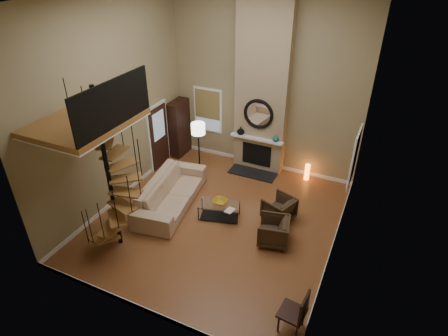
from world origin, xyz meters
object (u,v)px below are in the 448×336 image
at_px(armchair_near, 281,210).
at_px(armchair_far, 276,231).
at_px(coffee_table, 219,209).
at_px(hutch, 179,128).
at_px(side_chair, 297,312).
at_px(floor_lamp, 198,133).
at_px(sofa, 171,192).
at_px(accent_lamp, 307,172).

bearing_deg(armchair_near, armchair_far, 30.64).
bearing_deg(coffee_table, hutch, 136.00).
xyz_separation_m(hutch, side_chair, (5.59, -5.19, -0.42)).
relative_size(hutch, floor_lamp, 1.11).
xyz_separation_m(hutch, coffee_table, (2.80, -2.71, -0.67)).
distance_m(hutch, sofa, 3.06).
distance_m(floor_lamp, side_chair, 6.19).
bearing_deg(sofa, floor_lamp, -6.37).
bearing_deg(coffee_table, armchair_far, -10.06).
bearing_deg(accent_lamp, sofa, -137.49).
relative_size(sofa, armchair_near, 3.91).
bearing_deg(floor_lamp, armchair_near, -21.95).
bearing_deg(side_chair, hutch, 137.14).
xyz_separation_m(armchair_near, accent_lamp, (0.12, 2.29, -0.10)).
xyz_separation_m(armchair_far, accent_lamp, (-0.04, 3.17, -0.10)).
distance_m(sofa, armchair_near, 3.07).
height_order(armchair_near, side_chair, side_chair).
bearing_deg(floor_lamp, accent_lamp, 18.08).
relative_size(sofa, armchair_far, 3.84).
xyz_separation_m(sofa, accent_lamp, (3.14, 2.88, -0.15)).
bearing_deg(accent_lamp, floor_lamp, -161.92).
xyz_separation_m(armchair_far, coffee_table, (-1.68, 0.30, -0.07)).
relative_size(armchair_far, accent_lamp, 1.37).
distance_m(hutch, floor_lamp, 1.58).
height_order(armchair_far, side_chair, side_chair).
height_order(armchair_near, floor_lamp, floor_lamp).
relative_size(armchair_near, armchair_far, 0.98).
relative_size(armchair_near, side_chair, 0.73).
xyz_separation_m(armchair_near, coffee_table, (-1.52, -0.58, -0.07)).
bearing_deg(accent_lamp, side_chair, -77.96).
xyz_separation_m(armchair_near, armchair_far, (0.16, -0.88, 0.00)).
relative_size(coffee_table, side_chair, 1.18).
bearing_deg(coffee_table, armchair_near, 20.87).
xyz_separation_m(armchair_far, floor_lamp, (-3.25, 2.12, 1.06)).
distance_m(hutch, side_chair, 7.64).
relative_size(sofa, side_chair, 2.85).
bearing_deg(armchair_far, sofa, -107.48).
distance_m(floor_lamp, accent_lamp, 3.58).
bearing_deg(floor_lamp, sofa, -87.60).
bearing_deg(armchair_near, hutch, -96.07).
xyz_separation_m(hutch, armchair_far, (4.49, -3.00, -0.60)).
bearing_deg(sofa, hutch, 17.02).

